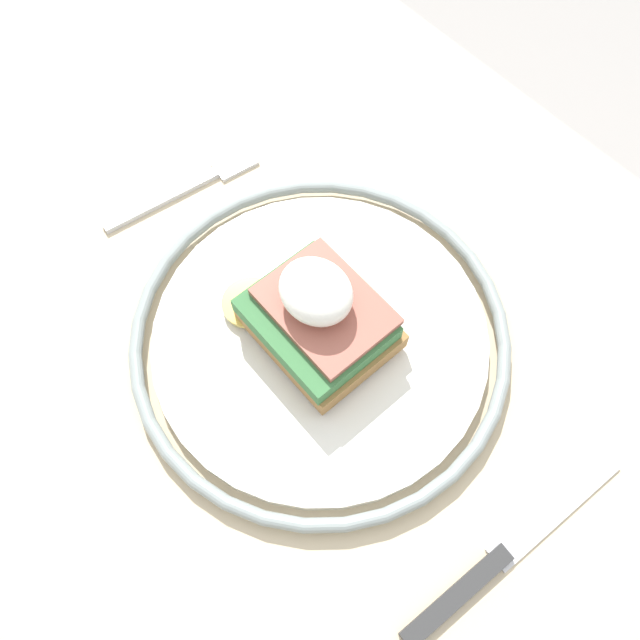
% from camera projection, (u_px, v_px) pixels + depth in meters
% --- Properties ---
extents(ground_plane, '(6.00, 6.00, 0.00)m').
position_uv_depth(ground_plane, '(312.00, 517.00, 1.15)').
color(ground_plane, '#9E9993').
extents(dining_table, '(1.03, 0.66, 0.76)m').
position_uv_depth(dining_table, '(304.00, 418.00, 0.58)').
color(dining_table, '#C6B28E').
rests_on(dining_table, ground_plane).
extents(plate, '(0.28, 0.28, 0.02)m').
position_uv_depth(plate, '(320.00, 336.00, 0.46)').
color(plate, silver).
rests_on(plate, dining_table).
extents(sandwich, '(0.12, 0.09, 0.07)m').
position_uv_depth(sandwich, '(317.00, 315.00, 0.44)').
color(sandwich, '#9E703D').
rests_on(sandwich, plate).
extents(fork, '(0.03, 0.14, 0.00)m').
position_uv_depth(fork, '(190.00, 186.00, 0.53)').
color(fork, silver).
rests_on(fork, dining_table).
extents(knife, '(0.03, 0.19, 0.01)m').
position_uv_depth(knife, '(497.00, 559.00, 0.40)').
color(knife, '#2D2D2D').
rests_on(knife, dining_table).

